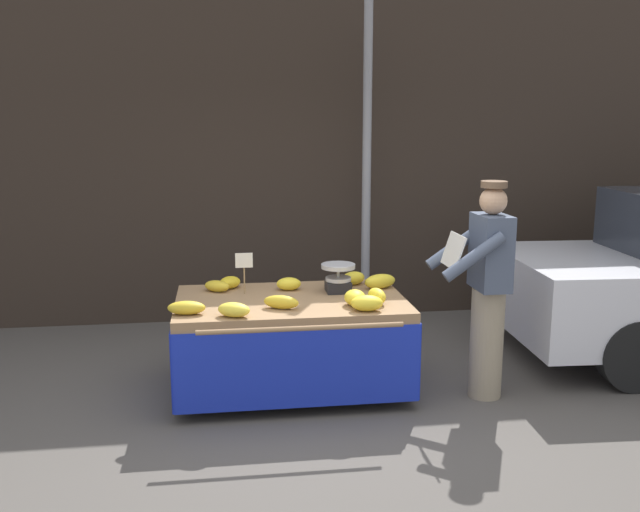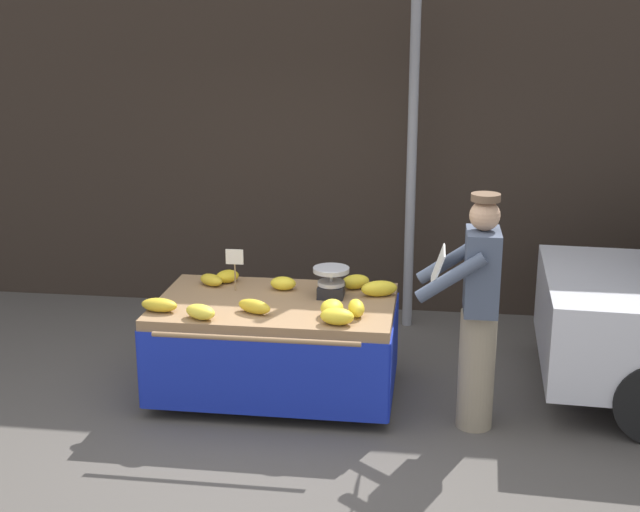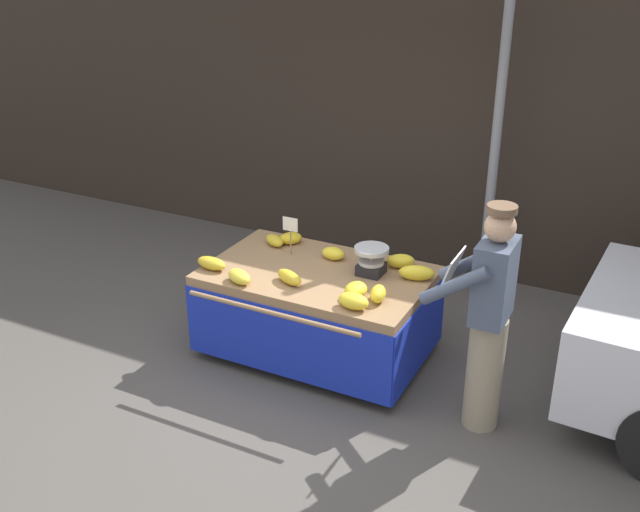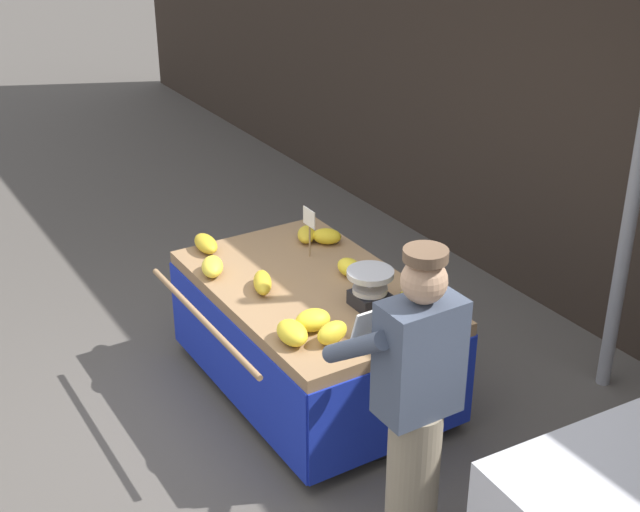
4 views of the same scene
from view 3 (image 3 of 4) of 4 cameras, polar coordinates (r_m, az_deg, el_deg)
name	(u,v)px [view 3 (image 3 of 4)]	position (r m, az deg, el deg)	size (l,w,h in m)	color
ground_plane	(296,407)	(5.75, -1.90, -11.58)	(60.00, 60.00, 0.00)	#514C47
back_wall	(438,102)	(7.61, 9.08, 11.66)	(16.00, 0.24, 3.48)	#332821
street_pole	(497,131)	(6.93, 13.50, 9.35)	(0.09, 0.09, 3.32)	gray
banana_cart	(317,293)	(6.13, -0.21, -2.88)	(1.83, 1.35, 0.77)	#93704C
weighing_scale	(371,261)	(5.96, 3.98, -0.36)	(0.28, 0.28, 0.23)	black
price_sign	(290,228)	(6.25, -2.30, 2.19)	(0.14, 0.01, 0.34)	#997A51
banana_bunch_0	(401,261)	(6.12, 6.24, -0.39)	(0.14, 0.23, 0.11)	yellow
banana_bunch_1	(211,263)	(6.13, -8.38, -0.56)	(0.13, 0.28, 0.10)	gold
banana_bunch_2	(378,294)	(5.57, 4.51, -2.92)	(0.12, 0.21, 0.12)	yellow
banana_bunch_3	(239,277)	(5.87, -6.26, -1.59)	(0.14, 0.24, 0.11)	yellow
banana_bunch_4	(291,238)	(6.55, -2.28, 1.38)	(0.15, 0.20, 0.10)	gold
banana_bunch_5	(417,273)	(5.92, 7.48, -1.29)	(0.12, 0.29, 0.12)	yellow
banana_bunch_6	(289,277)	(5.83, -2.39, -1.65)	(0.11, 0.28, 0.10)	gold
banana_bunch_7	(275,240)	(6.52, -3.52, 1.21)	(0.12, 0.22, 0.09)	gold
banana_bunch_8	(356,290)	(5.61, 2.78, -2.65)	(0.16, 0.21, 0.12)	yellow
banana_bunch_9	(354,301)	(5.45, 2.61, -3.50)	(0.16, 0.24, 0.12)	yellow
banana_bunch_10	(333,253)	(6.23, 1.04, 0.20)	(0.14, 0.20, 0.11)	yellow
vendor_person	(488,319)	(5.25, 12.84, -4.75)	(0.58, 0.51, 1.71)	gray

